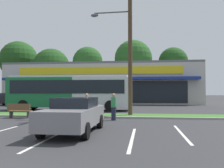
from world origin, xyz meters
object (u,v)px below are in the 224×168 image
Objects in this scene: car_2 at (74,114)px; city_bus at (70,91)px; utility_pole at (128,38)px; car_1 at (11,99)px; bus_stop_bench at (19,110)px; pedestrian_by_pole at (114,107)px; car_3 at (72,100)px; pedestrian_mid at (87,107)px.

city_bus is at bearing -162.13° from car_2.
utility_pole reaches higher than car_1.
bus_stop_bench is 0.34× the size of car_2.
utility_pole reaches higher than city_bus.
utility_pole is 6.32× the size of pedestrian_by_pole.
car_3 is (7.70, 0.34, -0.02)m from car_1.
car_1 is 0.98× the size of car_2.
car_1 reaches higher than bus_stop_bench.
car_1 is 7.71m from car_3.
pedestrian_by_pole reaches higher than car_1.
car_2 is at bearing 99.95° from pedestrian_mid.
pedestrian_mid is at bearing 165.19° from bus_stop_bench.
pedestrian_by_pole is at bearing -106.78° from utility_pole.
city_bus reaches higher than pedestrian_by_pole.
bus_stop_bench is 0.97× the size of pedestrian_mid.
car_1 is 19.73m from pedestrian_mid.
car_3 is at bearing -87.93° from bus_stop_bench.
pedestrian_by_pole is 1.00× the size of pedestrian_mid.
car_1 is 23.10m from car_2.
car_1 is at bearing -177.51° from car_3.
city_bus is at bearing -100.99° from bus_stop_bench.
car_3 is (-5.78, 19.09, 0.01)m from car_2.
pedestrian_by_pole is (6.41, -0.58, 0.32)m from bus_stop_bench.
city_bus is 7.17m from bus_stop_bench.
bus_stop_bench is 5.07m from pedestrian_mid.
bus_stop_bench is 0.34× the size of car_1.
bus_stop_bench is at bearing -135.01° from car_2.
utility_pole is 14.94m from car_3.
pedestrian_by_pole is (1.13, 4.70, 0.05)m from car_2.
city_bus reaches higher than car_3.
utility_pole is at bearing 165.38° from car_2.
city_bus is 2.45× the size of car_1.
car_3 is 15.96m from pedestrian_by_pole.
pedestrian_by_pole reaches higher than car_3.
pedestrian_mid reaches higher than car_1.
pedestrian_mid is (-2.27, -3.18, -4.71)m from utility_pole.
utility_pole is 2.22× the size of car_1.
bus_stop_bench is at bearing -165.21° from utility_pole.
pedestrian_by_pole is (6.91, -14.39, 0.04)m from car_3.
car_2 is at bearing -54.28° from car_1.
utility_pole reaches higher than pedestrian_mid.
utility_pole is at bearing -30.34° from pedestrian_by_pole.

